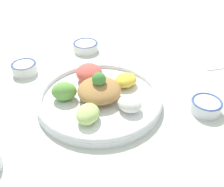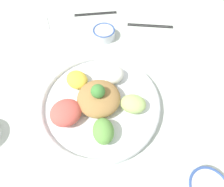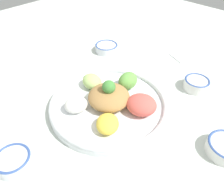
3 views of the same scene
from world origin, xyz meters
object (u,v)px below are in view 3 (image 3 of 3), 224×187
(salad_platter, at_px, (110,102))
(rice_bowl_plain, at_px, (13,161))
(rice_bowl_blue, at_px, (196,84))
(serving_spoon_extra, at_px, (181,62))
(sauce_bowl_red, at_px, (106,47))

(salad_platter, xyz_separation_m, rice_bowl_plain, (0.34, -0.02, -0.00))
(rice_bowl_blue, relative_size, rice_bowl_plain, 0.98)
(salad_platter, relative_size, serving_spoon_extra, 3.25)
(salad_platter, distance_m, sauce_bowl_red, 0.39)
(salad_platter, bearing_deg, rice_bowl_plain, -4.17)
(sauce_bowl_red, relative_size, rice_bowl_plain, 1.12)
(rice_bowl_blue, xyz_separation_m, serving_spoon_extra, (-0.13, -0.14, -0.02))
(sauce_bowl_red, bearing_deg, salad_platter, 47.14)
(rice_bowl_plain, bearing_deg, salad_platter, 175.83)
(sauce_bowl_red, relative_size, serving_spoon_extra, 0.85)
(salad_platter, height_order, rice_bowl_blue, salad_platter)
(rice_bowl_plain, height_order, serving_spoon_extra, rice_bowl_plain)
(serving_spoon_extra, bearing_deg, salad_platter, 108.33)
(salad_platter, xyz_separation_m, rice_bowl_blue, (-0.30, 0.16, -0.00))
(rice_bowl_plain, xyz_separation_m, serving_spoon_extra, (-0.77, 0.05, -0.02))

